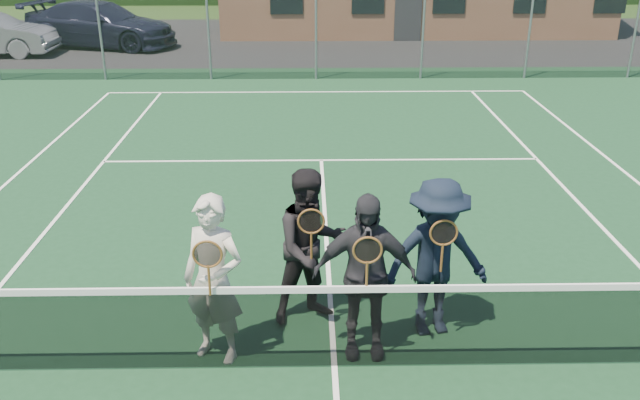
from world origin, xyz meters
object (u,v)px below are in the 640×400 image
object	(u,v)px
tennis_net	(335,324)
player_b	(311,247)
player_a	(214,280)
car_c	(101,24)
player_d	(436,258)
player_c	(364,276)

from	to	relation	value
tennis_net	player_b	size ratio (longest dim) A/B	6.49
tennis_net	player_a	xyz separation A→B (m)	(-1.21, 0.22, 0.38)
car_c	player_d	distance (m)	20.28
car_c	player_c	xyz separation A→B (m)	(7.89, -18.69, 0.13)
car_c	tennis_net	xyz separation A→B (m)	(7.58, -18.97, -0.25)
tennis_net	player_b	world-z (taller)	player_b
player_b	player_c	distance (m)	0.86
car_c	player_c	bearing A→B (deg)	-141.29
player_a	player_d	distance (m)	2.35
player_c	player_d	xyz separation A→B (m)	(0.80, 0.37, -0.00)
player_c	player_d	size ratio (longest dim) A/B	1.00
tennis_net	player_d	bearing A→B (deg)	30.42
player_b	player_d	xyz separation A→B (m)	(1.33, -0.30, -0.00)
car_c	player_b	distance (m)	19.47
car_c	player_b	xyz separation A→B (m)	(7.36, -18.02, 0.13)
player_a	player_d	xyz separation A→B (m)	(2.31, 0.43, -0.00)
player_a	player_b	bearing A→B (deg)	36.52
player_b	player_d	distance (m)	1.36
player_a	tennis_net	bearing A→B (deg)	-10.36
tennis_net	player_a	bearing A→B (deg)	169.64
tennis_net	player_c	world-z (taller)	player_c
tennis_net	player_a	distance (m)	1.29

